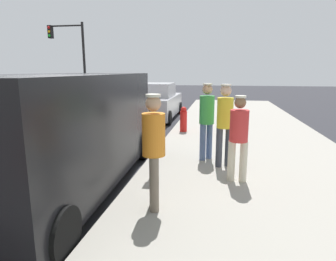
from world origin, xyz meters
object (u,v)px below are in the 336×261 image
(pedestrian_in_red, at_px, (239,134))
(parked_van, at_px, (65,129))
(pedestrian_in_green, at_px, (207,116))
(fire_hydrant, at_px, (184,120))
(parking_meter_near, at_px, (153,124))
(traffic_light_corner, at_px, (71,50))
(pedestrian_in_yellow, at_px, (225,120))
(parked_sedan_ahead, at_px, (156,102))
(pedestrian_in_orange, at_px, (154,145))

(pedestrian_in_red, relative_size, parked_van, 0.31)
(pedestrian_in_green, relative_size, fire_hydrant, 2.07)
(parking_meter_near, distance_m, traffic_light_corner, 15.03)
(pedestrian_in_yellow, xyz_separation_m, parked_sedan_ahead, (-3.03, 7.06, -0.43))
(traffic_light_corner, bearing_deg, parking_meter_near, -56.54)
(pedestrian_in_green, distance_m, parked_sedan_ahead, 7.11)
(pedestrian_in_orange, relative_size, pedestrian_in_red, 1.07)
(pedestrian_in_red, relative_size, fire_hydrant, 1.89)
(parked_van, bearing_deg, parked_sedan_ahead, 90.84)
(pedestrian_in_yellow, height_order, parked_van, parked_van)
(pedestrian_in_orange, relative_size, traffic_light_corner, 0.33)
(parking_meter_near, xyz_separation_m, pedestrian_in_yellow, (1.41, 0.68, 0.00))
(pedestrian_in_orange, bearing_deg, pedestrian_in_red, 45.86)
(pedestrian_in_yellow, relative_size, fire_hydrant, 2.08)
(parked_sedan_ahead, bearing_deg, pedestrian_in_red, -67.49)
(pedestrian_in_orange, bearing_deg, traffic_light_corner, 121.56)
(pedestrian_in_green, distance_m, pedestrian_in_red, 1.47)
(parking_meter_near, bearing_deg, pedestrian_in_yellow, 25.73)
(parking_meter_near, distance_m, pedestrian_in_green, 1.52)
(pedestrian_in_red, bearing_deg, parked_sedan_ahead, 112.51)
(parking_meter_near, height_order, parked_van, parked_van)
(pedestrian_in_orange, distance_m, parked_van, 2.02)
(parking_meter_near, height_order, pedestrian_in_orange, pedestrian_in_orange)
(pedestrian_in_yellow, bearing_deg, pedestrian_in_green, 130.98)
(pedestrian_in_yellow, bearing_deg, pedestrian_in_red, -74.06)
(pedestrian_in_green, xyz_separation_m, parked_van, (-2.51, -1.85, -0.02))
(pedestrian_in_orange, bearing_deg, parking_meter_near, 103.10)
(pedestrian_in_yellow, bearing_deg, parked_van, -154.60)
(parked_van, height_order, fire_hydrant, parked_van)
(pedestrian_in_orange, xyz_separation_m, traffic_light_corner, (-8.54, 13.91, 2.37))
(parking_meter_near, height_order, pedestrian_in_yellow, pedestrian_in_yellow)
(parking_meter_near, distance_m, fire_hydrant, 4.27)
(parked_van, bearing_deg, traffic_light_corner, 117.06)
(pedestrian_in_green, xyz_separation_m, pedestrian_in_yellow, (0.40, -0.46, 0.00))
(pedestrian_in_orange, relative_size, fire_hydrant, 2.02)
(fire_hydrant, bearing_deg, pedestrian_in_orange, -87.48)
(pedestrian_in_red, bearing_deg, traffic_light_corner, 128.08)
(traffic_light_corner, bearing_deg, pedestrian_in_green, -50.73)
(pedestrian_in_red, bearing_deg, pedestrian_in_green, 116.15)
(traffic_light_corner, height_order, fire_hydrant, traffic_light_corner)
(parked_sedan_ahead, distance_m, traffic_light_corner, 8.51)
(parking_meter_near, height_order, traffic_light_corner, traffic_light_corner)
(pedestrian_in_orange, bearing_deg, fire_hydrant, 92.52)
(pedestrian_in_red, relative_size, traffic_light_corner, 0.31)
(pedestrian_in_orange, bearing_deg, parked_sedan_ahead, 102.06)
(parking_meter_near, relative_size, parked_sedan_ahead, 0.35)
(pedestrian_in_red, xyz_separation_m, parked_van, (-3.16, -0.53, 0.08))
(pedestrian_in_orange, height_order, parked_van, parked_van)
(pedestrian_in_yellow, distance_m, pedestrian_in_red, 0.89)
(pedestrian_in_green, distance_m, fire_hydrant, 3.27)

